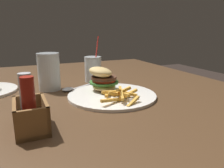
{
  "coord_description": "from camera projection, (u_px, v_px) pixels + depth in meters",
  "views": [
    {
      "loc": [
        -0.79,
        0.17,
        0.99
      ],
      "look_at": [
        -0.09,
        -0.14,
        0.79
      ],
      "focal_mm": 35.0,
      "sensor_mm": 36.0,
      "label": 1
    }
  ],
  "objects": [
    {
      "name": "spoon",
      "position": [
        69.0,
        89.0,
        0.87
      ],
      "size": [
        0.1,
        0.15,
        0.01
      ],
      "rotation": [
        0.0,
        0.0,
        2.08
      ],
      "color": "silver",
      "rests_on": "dining_table"
    },
    {
      "name": "condiment_caddy",
      "position": [
        30.0,
        112.0,
        0.53
      ],
      "size": [
        0.12,
        0.08,
        0.14
      ],
      "color": "brown",
      "rests_on": "dining_table"
    },
    {
      "name": "beer_glass",
      "position": [
        49.0,
        73.0,
        0.87
      ],
      "size": [
        0.09,
        0.09,
        0.15
      ],
      "color": "silver",
      "rests_on": "dining_table"
    },
    {
      "name": "meal_plate_near",
      "position": [
        108.0,
        88.0,
        0.81
      ],
      "size": [
        0.32,
        0.32,
        0.11
      ],
      "color": "white",
      "rests_on": "dining_table"
    },
    {
      "name": "dining_table",
      "position": [
        69.0,
        112.0,
        0.84
      ],
      "size": [
        1.49,
        1.41,
        0.74
      ],
      "color": "#4C331E",
      "rests_on": "ground_plane"
    },
    {
      "name": "juice_glass",
      "position": [
        93.0,
        70.0,
        1.01
      ],
      "size": [
        0.08,
        0.08,
        0.21
      ],
      "color": "silver",
      "rests_on": "dining_table"
    }
  ]
}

